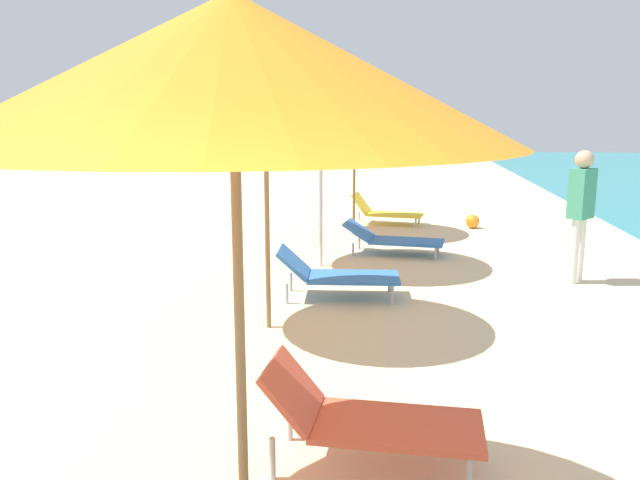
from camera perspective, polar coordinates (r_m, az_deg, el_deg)
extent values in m
cylinder|color=olive|center=(3.12, -7.14, -11.38)|extent=(0.05, 0.05, 2.11)
cone|color=orange|center=(2.89, -7.83, 14.88)|extent=(2.56, 2.56, 0.66)
cube|color=#D8593F|center=(4.24, 6.99, -16.29)|extent=(1.10, 0.65, 0.04)
cube|color=#D8593F|center=(4.23, -2.50, -13.28)|extent=(0.35, 0.61, 0.38)
cylinder|color=#B2B2B7|center=(4.54, 12.90, -16.81)|extent=(0.04, 0.04, 0.28)
cylinder|color=#B2B2B7|center=(4.10, 13.25, -20.06)|extent=(0.04, 0.04, 0.28)
cylinder|color=#B2B2B7|center=(4.62, -2.72, -15.98)|extent=(0.04, 0.04, 0.28)
cylinder|color=#B2B2B7|center=(4.20, -4.30, -19.02)|extent=(0.04, 0.04, 0.28)
cylinder|color=olive|center=(6.63, -4.77, 1.39)|extent=(0.05, 0.05, 2.24)
cone|color=orange|center=(6.54, -4.97, 13.18)|extent=(2.27, 2.27, 0.47)
sphere|color=olive|center=(6.55, -5.01, 15.48)|extent=(0.06, 0.06, 0.06)
cube|color=blue|center=(7.88, 3.02, -3.36)|extent=(1.18, 0.74, 0.04)
cube|color=blue|center=(7.87, -2.39, -2.00)|extent=(0.43, 0.68, 0.36)
cylinder|color=#B2B2B7|center=(8.20, 6.26, -3.87)|extent=(0.04, 0.04, 0.25)
cylinder|color=#B2B2B7|center=(7.67, 6.51, -4.93)|extent=(0.04, 0.04, 0.25)
cylinder|color=#B2B2B7|center=(8.22, -2.63, -3.78)|extent=(0.04, 0.04, 0.25)
cylinder|color=#B2B2B7|center=(7.69, -3.01, -4.84)|extent=(0.04, 0.04, 0.25)
cylinder|color=silver|center=(9.38, 0.08, 4.79)|extent=(0.05, 0.05, 2.39)
cone|color=orange|center=(9.33, 0.08, 13.82)|extent=(2.41, 2.41, 0.56)
sphere|color=silver|center=(9.35, 0.08, 15.70)|extent=(0.06, 0.06, 0.06)
cube|color=blue|center=(10.38, 7.82, -0.14)|extent=(1.24, 0.77, 0.04)
cube|color=blue|center=(10.47, 3.50, 0.90)|extent=(0.52, 0.68, 0.30)
cylinder|color=#B2B2B7|center=(10.62, 10.58, -0.64)|extent=(0.04, 0.04, 0.20)
cylinder|color=#B2B2B7|center=(10.10, 10.36, -1.23)|extent=(0.04, 0.04, 0.20)
cylinder|color=#B2B2B7|center=(10.79, 3.55, -0.28)|extent=(0.04, 0.04, 0.20)
cylinder|color=#B2B2B7|center=(10.28, 2.98, -0.85)|extent=(0.04, 0.04, 0.20)
cylinder|color=olive|center=(12.11, 3.08, 5.10)|extent=(0.05, 0.05, 1.92)
cone|color=orange|center=(12.04, 3.15, 10.73)|extent=(2.25, 2.25, 0.46)
sphere|color=olive|center=(12.04, 3.16, 11.97)|extent=(0.06, 0.06, 0.06)
cube|color=yellow|center=(13.26, 6.75, 2.28)|extent=(1.22, 0.75, 0.04)
cube|color=yellow|center=(13.37, 3.72, 3.34)|extent=(0.42, 0.62, 0.41)
cylinder|color=#B2B2B7|center=(13.45, 8.89, 1.86)|extent=(0.04, 0.04, 0.18)
cylinder|color=#B2B2B7|center=(12.98, 8.61, 1.54)|extent=(0.04, 0.04, 0.18)
cylinder|color=#B2B2B7|center=(13.67, 3.54, 2.13)|extent=(0.04, 0.04, 0.18)
cylinder|color=#B2B2B7|center=(13.21, 3.08, 1.82)|extent=(0.04, 0.04, 0.18)
cylinder|color=silver|center=(9.17, 21.90, -0.96)|extent=(0.11, 0.11, 0.89)
cylinder|color=silver|center=(9.32, 22.37, -0.81)|extent=(0.11, 0.11, 0.89)
cube|color=#3F9972|center=(9.12, 22.49, 3.88)|extent=(0.40, 0.42, 0.66)
sphere|color=#D8A87F|center=(9.08, 22.71, 6.71)|extent=(0.24, 0.24, 0.24)
sphere|color=orange|center=(13.09, 13.56, 1.64)|extent=(0.28, 0.28, 0.28)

